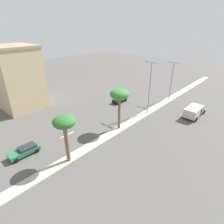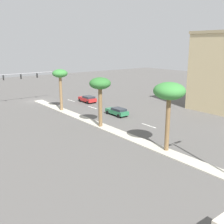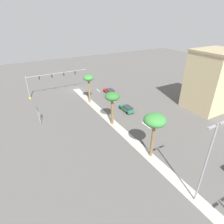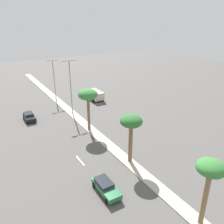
# 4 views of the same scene
# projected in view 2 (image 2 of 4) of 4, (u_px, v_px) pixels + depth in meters

# --- Properties ---
(ground_plane) EXTENTS (160.00, 160.00, 0.00)m
(ground_plane) POSITION_uv_depth(u_px,v_px,m) (151.00, 146.00, 30.99)
(ground_plane) COLOR #565451
(lane_stripe_front) EXTENTS (0.20, 2.80, 0.01)m
(lane_stripe_front) POSITION_uv_depth(u_px,v_px,m) (71.00, 101.00, 56.57)
(lane_stripe_front) COLOR silver
(lane_stripe_front) RESTS_ON ground
(lane_stripe_left) EXTENTS (0.20, 2.80, 0.01)m
(lane_stripe_left) POSITION_uv_depth(u_px,v_px,m) (92.00, 107.00, 50.29)
(lane_stripe_left) COLOR silver
(lane_stripe_left) RESTS_ON ground
(lane_stripe_trailing) EXTENTS (0.20, 2.80, 0.01)m
(lane_stripe_trailing) POSITION_uv_depth(u_px,v_px,m) (116.00, 115.00, 44.89)
(lane_stripe_trailing) COLOR silver
(lane_stripe_trailing) RESTS_ON ground
(lane_stripe_center) EXTENTS (0.20, 2.80, 0.01)m
(lane_stripe_center) POSITION_uv_depth(u_px,v_px,m) (149.00, 126.00, 38.93)
(lane_stripe_center) COLOR silver
(lane_stripe_center) RESTS_ON ground
(commercial_building) EXTENTS (10.02, 8.82, 13.87)m
(commercial_building) POSITION_uv_depth(u_px,v_px,m) (224.00, 71.00, 47.69)
(commercial_building) COLOR #C6B284
(commercial_building) RESTS_ON ground
(palm_tree_left) EXTENTS (2.66, 2.66, 7.31)m
(palm_tree_left) POSITION_uv_depth(u_px,v_px,m) (60.00, 76.00, 46.40)
(palm_tree_left) COLOR olive
(palm_tree_left) RESTS_ON median_curb
(palm_tree_far) EXTENTS (3.01, 3.01, 7.05)m
(palm_tree_far) POSITION_uv_depth(u_px,v_px,m) (100.00, 86.00, 36.92)
(palm_tree_far) COLOR brown
(palm_tree_far) RESTS_ON median_curb
(palm_tree_leading) EXTENTS (3.41, 3.41, 7.62)m
(palm_tree_leading) POSITION_uv_depth(u_px,v_px,m) (169.00, 93.00, 28.07)
(palm_tree_leading) COLOR brown
(palm_tree_leading) RESTS_ON median_curb
(sedan_green_leading) EXTENTS (1.90, 4.41, 1.32)m
(sedan_green_leading) POSITION_uv_depth(u_px,v_px,m) (117.00, 111.00, 44.48)
(sedan_green_leading) COLOR #287047
(sedan_green_leading) RESTS_ON ground
(sedan_red_outboard) EXTENTS (2.05, 4.21, 1.35)m
(sedan_red_outboard) POSITION_uv_depth(u_px,v_px,m) (88.00, 99.00, 54.62)
(sedan_red_outboard) COLOR red
(sedan_red_outboard) RESTS_ON ground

